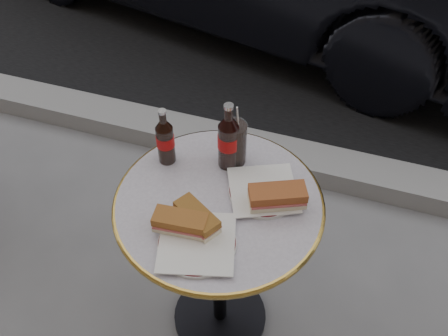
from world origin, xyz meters
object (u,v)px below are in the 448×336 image
(plate_right, at_px, (263,191))
(cola_glass, at_px, (235,143))
(bistro_table, at_px, (219,268))
(plate_left, at_px, (197,244))
(cola_bottle_left, at_px, (165,136))
(cola_bottle_right, at_px, (228,136))

(plate_right, xyz_separation_m, cola_glass, (-0.12, 0.10, 0.07))
(plate_right, bearing_deg, bistro_table, -149.09)
(bistro_table, bearing_deg, cola_glass, 91.50)
(plate_left, xyz_separation_m, plate_right, (0.12, 0.24, -0.00))
(plate_right, bearing_deg, plate_left, -117.15)
(bistro_table, distance_m, plate_left, 0.41)
(bistro_table, distance_m, cola_glass, 0.47)
(cola_bottle_left, xyz_separation_m, cola_bottle_right, (0.19, 0.04, 0.02))
(cola_bottle_right, bearing_deg, cola_bottle_left, -167.21)
(bistro_table, bearing_deg, cola_bottle_left, 152.41)
(cola_glass, bearing_deg, plate_right, -39.98)
(plate_left, bearing_deg, plate_right, 62.85)
(bistro_table, distance_m, cola_bottle_right, 0.51)
(bistro_table, height_order, plate_left, plate_left)
(cola_bottle_left, bearing_deg, cola_bottle_right, 12.79)
(cola_glass, bearing_deg, cola_bottle_right, -126.64)
(cola_bottle_left, xyz_separation_m, cola_glass, (0.20, 0.06, -0.03))
(bistro_table, height_order, cola_bottle_left, cola_bottle_left)
(cola_bottle_right, xyz_separation_m, cola_glass, (0.01, 0.02, -0.04))
(cola_bottle_right, relative_size, cola_glass, 1.57)
(plate_left, distance_m, cola_bottle_right, 0.34)
(plate_left, distance_m, plate_right, 0.26)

